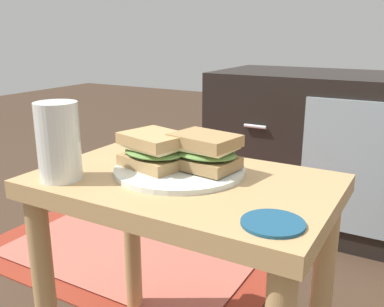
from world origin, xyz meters
TOP-DOWN VIEW (x-y plane):
  - side_table at (0.00, 0.00)m, footprint 0.56×0.36m
  - tv_cabinet at (0.13, 0.95)m, footprint 0.96×0.46m
  - area_rug at (-0.43, 0.42)m, footprint 0.99×0.71m
  - plate at (-0.02, 0.02)m, footprint 0.26×0.26m
  - sandwich_front at (-0.07, 0.01)m, footprint 0.15×0.13m
  - sandwich_back at (0.02, 0.04)m, footprint 0.14×0.11m
  - beer_glass at (-0.19, -0.12)m, footprint 0.08×0.08m
  - coaster at (0.22, -0.11)m, footprint 0.09×0.09m

SIDE VIEW (x-z plane):
  - area_rug at x=-0.43m, z-range 0.00..0.01m
  - tv_cabinet at x=0.13m, z-range 0.00..0.58m
  - side_table at x=0.00m, z-range 0.14..0.60m
  - coaster at x=0.22m, z-range 0.46..0.47m
  - plate at x=-0.02m, z-range 0.46..0.47m
  - sandwich_front at x=-0.07m, z-range 0.47..0.54m
  - sandwich_back at x=0.02m, z-range 0.47..0.54m
  - beer_glass at x=-0.19m, z-range 0.46..0.60m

